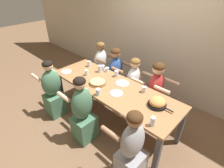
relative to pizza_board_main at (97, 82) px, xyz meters
The scene contains 24 objects.
ground_plane 0.83m from the pizza_board_main, 23.83° to the left, with size 18.00×18.00×0.00m, color brown.
restaurant_back_panel 1.83m from the pizza_board_main, 81.25° to the left, with size 10.00×0.06×3.20m, color beige.
dining_table 0.29m from the pizza_board_main, 23.83° to the left, with size 2.44×0.82×0.75m.
pizza_board_main is the anchor object (origin of this frame).
skillet_bowl 1.10m from the pizza_board_main, 10.09° to the left, with size 0.39×0.27×0.14m.
empty_plate_a 0.44m from the pizza_board_main, 44.27° to the left, with size 0.23×0.23×0.02m.
empty_plate_b 0.78m from the pizza_board_main, behind, with size 0.20×0.20×0.02m.
empty_plate_c 0.44m from the pizza_board_main, ahead, with size 0.21×0.21×0.02m.
cocktail_glass_blue 0.48m from the pizza_board_main, 114.32° to the left, with size 0.08×0.08×0.11m.
drinking_glass_a 0.38m from the pizza_board_main, behind, with size 0.07×0.07×0.10m.
drinking_glass_b 0.44m from the pizza_board_main, 131.65° to the left, with size 0.08×0.08×0.14m.
drinking_glass_c 0.81m from the pizza_board_main, 25.45° to the left, with size 0.07×0.07×0.10m.
drinking_glass_d 0.34m from the pizza_board_main, 40.16° to the right, with size 0.08×0.08×0.11m.
drinking_glass_e 0.71m from the pizza_board_main, 151.42° to the left, with size 0.08×0.08×0.11m.
drinking_glass_f 1.26m from the pizza_board_main, ahead, with size 0.07×0.07×0.14m.
drinking_glass_g 0.52m from the pizza_board_main, 125.79° to the left, with size 0.08×0.08×0.10m.
drinking_glass_h 0.43m from the pizza_board_main, 81.05° to the left, with size 0.08×0.08×0.12m.
diner_far_midleft 0.82m from the pizza_board_main, 108.42° to the left, with size 0.51×0.40×1.14m.
diner_far_center 0.83m from the pizza_board_main, 70.89° to the left, with size 0.51×0.40×1.08m.
diner_near_right 1.32m from the pizza_board_main, 23.57° to the right, with size 0.51×0.40×1.14m.
diner_far_midright 1.07m from the pizza_board_main, 44.99° to the left, with size 0.51×0.40×1.15m.
diner_near_center 0.61m from the pizza_board_main, 67.33° to the right, with size 0.51×0.40×1.19m.
diner_far_left 1.04m from the pizza_board_main, 132.96° to the left, with size 0.51×0.40×1.16m.
diner_near_left 0.90m from the pizza_board_main, 142.94° to the right, with size 0.51×0.40×1.15m.
Camera 1 is at (1.73, -1.81, 2.38)m, focal length 28.00 mm.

